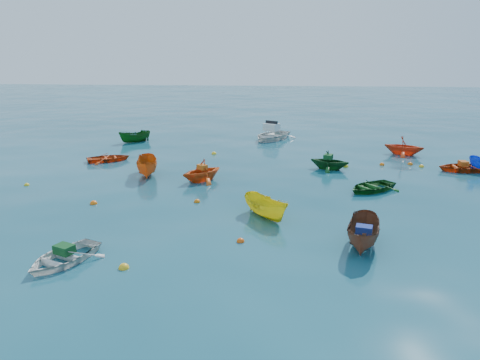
{
  "coord_description": "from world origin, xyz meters",
  "views": [
    {
      "loc": [
        2.09,
        -20.6,
        7.65
      ],
      "look_at": [
        0.0,
        5.0,
        0.4
      ],
      "focal_mm": 35.0,
      "sensor_mm": 36.0,
      "label": 1
    }
  ],
  "objects": [
    {
      "name": "ground",
      "position": [
        0.0,
        0.0,
        0.0
      ],
      "size": [
        160.0,
        160.0,
        0.0
      ],
      "primitive_type": "plane",
      "color": "#0A3D4D",
      "rests_on": "ground"
    },
    {
      "name": "dinghy_white_near",
      "position": [
        -5.74,
        -5.33,
        0.0
      ],
      "size": [
        3.24,
        3.69,
        0.64
      ],
      "primitive_type": "imported",
      "rotation": [
        0.0,
        0.0,
        -0.41
      ],
      "color": "silver",
      "rests_on": "ground"
    },
    {
      "name": "sampan_brown_mid",
      "position": [
        5.59,
        -2.98,
        0.0
      ],
      "size": [
        2.01,
        3.51,
        1.28
      ],
      "primitive_type": "imported",
      "rotation": [
        0.0,
        0.0,
        -0.24
      ],
      "color": "brown",
      "rests_on": "ground"
    },
    {
      "name": "dinghy_orange_w",
      "position": [
        -2.38,
        6.06,
        0.0
      ],
      "size": [
        3.55,
        3.55,
        1.42
      ],
      "primitive_type": "imported",
      "rotation": [
        0.0,
        0.0,
        -0.77
      ],
      "color": "#E05215",
      "rests_on": "ground"
    },
    {
      "name": "sampan_yellow_mid",
      "position": [
        1.63,
        0.06,
        0.0
      ],
      "size": [
        2.7,
        3.03,
        1.15
      ],
      "primitive_type": "imported",
      "rotation": [
        0.0,
        0.0,
        0.66
      ],
      "color": "gold",
      "rests_on": "ground"
    },
    {
      "name": "dinghy_green_e",
      "position": [
        7.36,
        4.87,
        0.0
      ],
      "size": [
        3.82,
        3.68,
        0.65
      ],
      "primitive_type": "imported",
      "rotation": [
        0.0,
        0.0,
        -0.9
      ],
      "color": "#114915",
      "rests_on": "ground"
    },
    {
      "name": "dinghy_red_nw",
      "position": [
        -9.76,
        10.6,
        0.0
      ],
      "size": [
        3.56,
        3.18,
        0.61
      ],
      "primitive_type": "imported",
      "rotation": [
        0.0,
        0.0,
        2.03
      ],
      "color": "#CB3E10",
      "rests_on": "ground"
    },
    {
      "name": "sampan_orange_n",
      "position": [
        -5.96,
        7.05,
        0.0
      ],
      "size": [
        2.02,
        3.57,
        1.3
      ],
      "primitive_type": "imported",
      "rotation": [
        0.0,
        0.0,
        0.24
      ],
      "color": "#B95011",
      "rests_on": "ground"
    },
    {
      "name": "dinghy_green_n",
      "position": [
        5.51,
        9.5,
        0.0
      ],
      "size": [
        3.1,
        2.89,
        1.32
      ],
      "primitive_type": "imported",
      "rotation": [
        0.0,
        0.0,
        1.23
      ],
      "color": "#0F4317",
      "rests_on": "ground"
    },
    {
      "name": "dinghy_red_ne",
      "position": [
        14.17,
        9.77,
        0.0
      ],
      "size": [
        3.45,
        2.56,
        0.69
      ],
      "primitive_type": "imported",
      "rotation": [
        0.0,
        0.0,
        -1.51
      ],
      "color": "#BD3E0F",
      "rests_on": "ground"
    },
    {
      "name": "dinghy_orange_far",
      "position": [
        11.46,
        14.35,
        0.0
      ],
      "size": [
        3.55,
        3.35,
        1.48
      ],
      "primitive_type": "imported",
      "rotation": [
        0.0,
        0.0,
        1.16
      ],
      "color": "red",
      "rests_on": "ground"
    },
    {
      "name": "sampan_green_far",
      "position": [
        -9.91,
        17.46,
        0.0
      ],
      "size": [
        2.84,
        2.55,
        1.08
      ],
      "primitive_type": "imported",
      "rotation": [
        0.0,
        0.0,
        -0.91
      ],
      "color": "#114913",
      "rests_on": "ground"
    },
    {
      "name": "motorboat_white",
      "position": [
        1.55,
        19.65,
        0.0
      ],
      "size": [
        5.04,
        5.53,
        1.54
      ],
      "primitive_type": "imported",
      "rotation": [
        0.0,
        0.0,
        -0.51
      ],
      "color": "silver",
      "rests_on": "ground"
    },
    {
      "name": "tarp_green_a",
      "position": [
        -5.7,
        -5.23,
        0.48
      ],
      "size": [
        0.83,
        0.75,
        0.33
      ],
      "primitive_type": "cube",
      "rotation": [
        0.0,
        0.0,
        -0.41
      ],
      "color": "#124A1E",
      "rests_on": "dinghy_white_near"
    },
    {
      "name": "tarp_blue_a",
      "position": [
        5.56,
        -3.13,
        0.79
      ],
      "size": [
        0.72,
        0.61,
        0.3
      ],
      "primitive_type": "cube",
      "rotation": [
        0.0,
        0.0,
        -0.24
      ],
      "color": "navy",
      "rests_on": "sampan_brown_mid"
    },
    {
      "name": "tarp_orange_a",
      "position": [
        -2.35,
        6.09,
        0.85
      ],
      "size": [
        0.71,
        0.71,
        0.28
      ],
      "primitive_type": "cube",
      "rotation": [
        0.0,
        0.0,
        -0.77
      ],
      "color": "#D26015",
      "rests_on": "dinghy_orange_w"
    },
    {
      "name": "tarp_green_b",
      "position": [
        5.42,
        9.53,
        0.82
      ],
      "size": [
        0.7,
        0.8,
        0.32
      ],
      "primitive_type": "cube",
      "rotation": [
        0.0,
        0.0,
        1.23
      ],
      "color": "#12491D",
      "rests_on": "dinghy_green_n"
    },
    {
      "name": "tarp_orange_b",
      "position": [
        14.07,
        9.76,
        0.5
      ],
      "size": [
        0.52,
        0.66,
        0.31
      ],
      "primitive_type": "cube",
      "rotation": [
        0.0,
        0.0,
        -1.51
      ],
      "color": "#B14C12",
      "rests_on": "dinghy_red_ne"
    },
    {
      "name": "buoy_or_a",
      "position": [
        -7.2,
        1.32,
        0.0
      ],
      "size": [
        0.37,
        0.37,
        0.37
      ],
      "primitive_type": "sphere",
      "color": "orange",
      "rests_on": "ground"
    },
    {
      "name": "buoy_ye_a",
      "position": [
        -3.34,
        -5.63,
        0.0
      ],
      "size": [
        0.39,
        0.39,
        0.39
      ],
      "primitive_type": "sphere",
      "color": "yellow",
      "rests_on": "ground"
    },
    {
      "name": "buoy_or_b",
      "position": [
        0.67,
        -2.9,
        0.0
      ],
      "size": [
        0.33,
        0.33,
        0.33
      ],
      "primitive_type": "sphere",
      "color": "#DE4C0C",
      "rests_on": "ground"
    },
    {
      "name": "buoy_ye_b",
      "position": [
        -12.33,
        4.25,
        0.0
      ],
      "size": [
        0.3,
        0.3,
        0.3
      ],
      "primitive_type": "sphere",
      "color": "yellow",
      "rests_on": "ground"
    },
    {
      "name": "buoy_or_c",
      "position": [
        -1.98,
        2.04,
        0.0
      ],
      "size": [
        0.32,
        0.32,
        0.32
      ],
      "primitive_type": "sphere",
      "color": "orange",
      "rests_on": "ground"
    },
    {
      "name": "buoy_ye_c",
      "position": [
        6.68,
        10.23,
        0.0
      ],
      "size": [
        0.38,
        0.38,
        0.38
      ],
      "primitive_type": "sphere",
      "color": "yellow",
      "rests_on": "ground"
    },
    {
      "name": "buoy_or_d",
      "position": [
        11.16,
        11.2,
        0.0
      ],
      "size": [
        0.35,
        0.35,
        0.35
      ],
      "primitive_type": "sphere",
      "color": "#DA5E0B",
      "rests_on": "ground"
    },
    {
      "name": "buoy_ye_d",
      "position": [
        -2.65,
        13.4,
        0.0
      ],
      "size": [
        0.38,
        0.38,
        0.38
      ],
      "primitive_type": "sphere",
      "color": "yellow",
      "rests_on": "ground"
    },
    {
      "name": "buoy_or_e",
      "position": [
        9.21,
        10.93,
        0.0
      ],
      "size": [
        0.34,
        0.34,
        0.34
      ],
      "primitive_type": "sphere",
      "color": "orange",
      "rests_on": "ground"
    },
    {
      "name": "buoy_ye_e",
      "position": [
        11.73,
        10.6,
        0.0
      ],
      "size": [
        0.34,
        0.34,
        0.34
      ],
      "primitive_type": "sphere",
      "color": "gold",
      "rests_on": "ground"
    }
  ]
}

